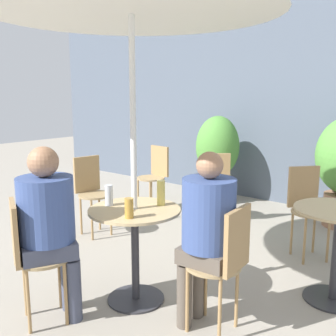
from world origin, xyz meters
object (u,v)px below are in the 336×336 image
at_px(cafe_table_near, 135,235).
at_px(beer_glass_0, 129,208).
at_px(bistro_chair_3, 216,180).
at_px(seated_person_1, 206,226).
at_px(beer_glass_2, 109,195).
at_px(bistro_chair_2, 91,187).
at_px(beer_glass_1, 161,193).
at_px(bistro_chair_5, 155,172).
at_px(bistro_chair_4, 307,202).
at_px(seated_person_0, 49,220).
at_px(potted_plant_0, 217,156).
at_px(bistro_chair_0, 29,250).
at_px(bistro_chair_1, 225,257).

height_order(cafe_table_near, beer_glass_0, beer_glass_0).
distance_m(bistro_chair_3, seated_person_1, 2.26).
bearing_deg(beer_glass_2, beer_glass_0, -20.64).
relative_size(bistro_chair_3, beer_glass_0, 6.27).
xyz_separation_m(beer_glass_0, beer_glass_2, (-0.34, 0.13, 0.01)).
height_order(bistro_chair_2, beer_glass_1, beer_glass_1).
height_order(bistro_chair_2, bistro_chair_3, same).
height_order(bistro_chair_5, beer_glass_1, beer_glass_1).
height_order(bistro_chair_4, seated_person_0, seated_person_0).
relative_size(bistro_chair_4, seated_person_0, 0.71).
distance_m(cafe_table_near, potted_plant_0, 3.00).
bearing_deg(seated_person_0, beer_glass_1, -89.20).
bearing_deg(cafe_table_near, seated_person_0, -116.81).
xyz_separation_m(bistro_chair_0, beer_glass_0, (0.46, 0.49, 0.27)).
bearing_deg(bistro_chair_2, seated_person_1, -99.90).
bearing_deg(bistro_chair_4, beer_glass_2, -167.73).
bearing_deg(bistro_chair_3, beer_glass_1, 68.63).
bearing_deg(potted_plant_0, beer_glass_0, -69.23).
height_order(bistro_chair_0, beer_glass_1, beer_glass_1).
bearing_deg(bistro_chair_4, beer_glass_0, -157.17).
bearing_deg(bistro_chair_0, beer_glass_2, -74.86).
bearing_deg(beer_glass_1, seated_person_0, -116.01).
xyz_separation_m(beer_glass_0, potted_plant_0, (-1.14, 3.00, -0.11)).
distance_m(bistro_chair_2, potted_plant_0, 2.08).
relative_size(bistro_chair_5, potted_plant_0, 0.70).
xyz_separation_m(bistro_chair_2, beer_glass_0, (1.54, -0.97, 0.27)).
height_order(bistro_chair_4, beer_glass_0, bistro_chair_4).
bearing_deg(beer_glass_0, beer_glass_1, 95.10).
distance_m(bistro_chair_2, bistro_chair_4, 2.31).
bearing_deg(beer_glass_2, beer_glass_1, 40.47).
height_order(beer_glass_1, beer_glass_2, beer_glass_1).
bearing_deg(seated_person_0, beer_glass_2, -70.60).
relative_size(cafe_table_near, seated_person_1, 0.60).
relative_size(seated_person_1, beer_glass_2, 7.65).
bearing_deg(cafe_table_near, bistro_chair_5, 126.82).
xyz_separation_m(bistro_chair_0, seated_person_1, (0.96, 0.71, 0.19)).
bearing_deg(seated_person_1, bistro_chair_2, -113.35).
bearing_deg(seated_person_1, cafe_table_near, -90.00).
bearing_deg(beer_glass_1, bistro_chair_5, 131.64).
distance_m(seated_person_0, seated_person_1, 1.07).
height_order(seated_person_1, beer_glass_1, seated_person_1).
height_order(bistro_chair_2, bistro_chair_5, same).
xyz_separation_m(bistro_chair_0, beer_glass_2, (0.13, 0.62, 0.28)).
xyz_separation_m(bistro_chair_3, seated_person_1, (1.14, -1.95, 0.19)).
bearing_deg(bistro_chair_5, potted_plant_0, 71.83).
relative_size(bistro_chair_2, potted_plant_0, 0.70).
xyz_separation_m(bistro_chair_1, seated_person_0, (-1.03, -0.59, 0.19)).
relative_size(beer_glass_2, potted_plant_0, 0.13).
bearing_deg(bistro_chair_1, seated_person_1, -90.00).
bearing_deg(bistro_chair_0, bistro_chair_2, -26.67).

